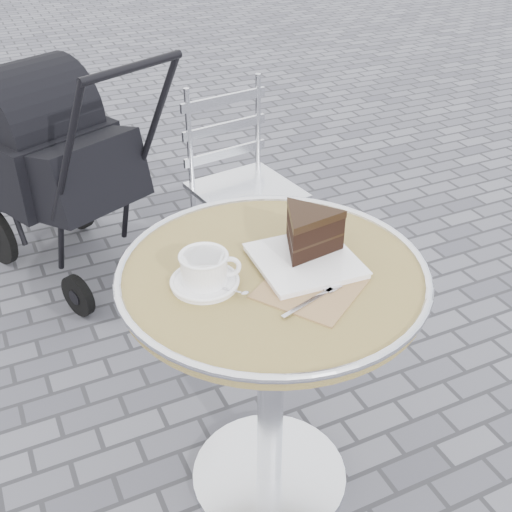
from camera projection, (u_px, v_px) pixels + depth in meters
name	position (u px, v px, depth m)	size (l,w,h in m)	color
ground	(269.00, 478.00, 1.86)	(80.00, 80.00, 0.00)	#5B5C64
cafe_table	(272.00, 326.00, 1.55)	(0.72, 0.72, 0.74)	silver
cappuccino_set	(205.00, 272.00, 1.40)	(0.15, 0.16, 0.08)	white
cake_plate_set	(308.00, 239.00, 1.47)	(0.31, 0.37, 0.12)	#936F50
bistro_chair	(234.00, 164.00, 2.49)	(0.41, 0.41, 0.81)	silver
baby_stroller	(54.00, 169.00, 2.58)	(0.76, 1.03, 0.98)	black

